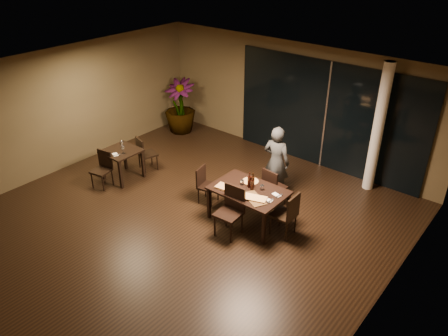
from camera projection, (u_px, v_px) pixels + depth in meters
ground at (187, 219)px, 9.17m from camera, size 8.00×8.00×0.00m
wall_back at (293, 100)px, 11.20m from camera, size 8.00×0.10×3.00m
wall_left at (65, 108)px, 10.70m from camera, size 0.10×8.00×3.00m
wall_right at (389, 239)px, 6.20m from camera, size 0.10×8.00×3.00m
ceiling at (180, 80)px, 7.72m from camera, size 8.00×8.00×0.04m
window_panel at (326, 116)px, 10.65m from camera, size 5.00×0.06×2.70m
column at (378, 129)px, 9.59m from camera, size 0.24×0.24×3.00m
main_table at (249, 193)px, 8.83m from camera, size 1.50×1.00×0.75m
side_table at (122, 155)px, 10.41m from camera, size 0.80×0.80×0.75m
chair_main_far at (273, 186)px, 9.40m from camera, size 0.47×0.47×0.91m
chair_main_near at (231, 208)px, 8.52m from camera, size 0.50×0.50×1.02m
chair_main_left at (205, 183)px, 9.58m from camera, size 0.46×0.46×0.84m
chair_main_right at (288, 213)px, 8.46m from camera, size 0.45×0.45×0.95m
chair_side_far at (145, 152)px, 10.83m from camera, size 0.51×0.51×0.89m
chair_side_near at (103, 167)px, 10.19m from camera, size 0.47×0.47×0.87m
diner at (276, 162)px, 9.64m from camera, size 0.62×0.45×1.68m
potted_plant at (180, 106)px, 12.80m from camera, size 1.04×1.04×1.59m
pizza_board_left at (228, 189)px, 8.81m from camera, size 0.55×0.31×0.01m
pizza_board_right at (254, 199)px, 8.48m from camera, size 0.63×0.50×0.01m
oblong_pizza_left at (228, 188)px, 8.80m from camera, size 0.50×0.28×0.02m
oblong_pizza_right at (254, 198)px, 8.48m from camera, size 0.51×0.35×0.02m
round_pizza at (250, 181)px, 9.07m from camera, size 0.33×0.33×0.01m
bottle_a at (249, 180)px, 8.80m from camera, size 0.07×0.07×0.34m
bottle_b at (252, 184)px, 8.70m from camera, size 0.07×0.07×0.30m
bottle_c at (253, 180)px, 8.80m from camera, size 0.07×0.07×0.33m
tumbler_left at (242, 182)px, 8.95m from camera, size 0.08×0.08×0.10m
tumbler_right at (262, 187)px, 8.77m from camera, size 0.08×0.08×0.10m
napkin_near at (268, 200)px, 8.44m from camera, size 0.18×0.10×0.01m
napkin_far at (276, 195)px, 8.60m from camera, size 0.20×0.13×0.01m
wine_glass_a at (122, 144)px, 10.41m from camera, size 0.09×0.09×0.19m
wine_glass_b at (123, 150)px, 10.16m from camera, size 0.09×0.09×0.20m
side_napkin at (115, 154)px, 10.14m from camera, size 0.21×0.17×0.01m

